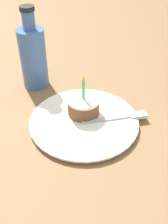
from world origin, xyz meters
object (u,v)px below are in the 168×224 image
at_px(fork, 119,117).
at_px(bottle, 33,56).
at_px(plate, 84,121).
at_px(cake_slice, 84,105).

height_order(fork, bottle, bottle).
bearing_deg(plate, bottle, 35.97).
bearing_deg(fork, cake_slice, 74.88).
distance_m(fork, bottle, 0.32).
xyz_separation_m(plate, bottle, (0.20, 0.14, 0.09)).
bearing_deg(fork, bottle, 50.26).
distance_m(plate, cake_slice, 0.04).
relative_size(cake_slice, bottle, 0.47).
height_order(cake_slice, fork, cake_slice).
relative_size(plate, fork, 1.60).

